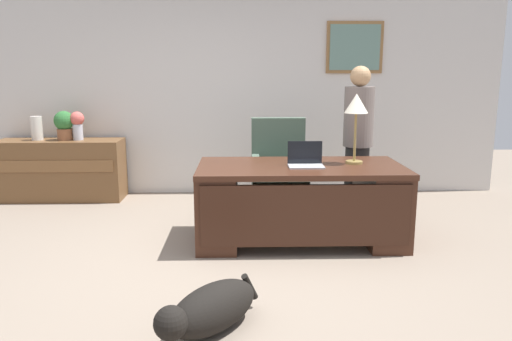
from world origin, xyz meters
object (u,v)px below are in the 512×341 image
(vase_with_flowers, at_px, (77,123))
(vase_empty, at_px, (37,128))
(potted_plant, at_px, (64,124))
(person_standing, at_px, (358,141))
(armchair, at_px, (279,173))
(laptop, at_px, (305,160))
(dog_lying, at_px, (209,309))
(desk_lamp, at_px, (356,108))
(desk, at_px, (300,200))
(credenza, at_px, (61,170))

(vase_with_flowers, xyz_separation_m, vase_empty, (-0.50, 0.00, -0.06))
(vase_with_flowers, bearing_deg, potted_plant, 180.00)
(vase_with_flowers, bearing_deg, person_standing, -14.33)
(armchair, relative_size, laptop, 3.37)
(laptop, bearing_deg, dog_lying, -115.75)
(dog_lying, distance_m, vase_empty, 4.10)
(armchair, relative_size, desk_lamp, 1.64)
(desk, distance_m, vase_empty, 3.52)
(desk_lamp, relative_size, potted_plant, 1.82)
(desk, xyz_separation_m, person_standing, (0.71, 0.81, 0.45))
(dog_lying, bearing_deg, person_standing, 59.29)
(dog_lying, bearing_deg, vase_empty, 125.23)
(armchair, distance_m, person_standing, 0.93)
(desk_lamp, height_order, potted_plant, desk_lamp)
(person_standing, bearing_deg, potted_plant, 166.31)
(dog_lying, bearing_deg, potted_plant, 121.12)
(desk_lamp, relative_size, vase_with_flowers, 1.87)
(person_standing, bearing_deg, credenza, 166.64)
(desk_lamp, xyz_separation_m, vase_with_flowers, (-3.09, 1.54, -0.30))
(desk, xyz_separation_m, vase_with_flowers, (-2.57, 1.65, 0.55))
(desk_lamp, distance_m, vase_empty, 3.93)
(desk, distance_m, vase_with_flowers, 3.11)
(vase_with_flowers, bearing_deg, credenza, -179.66)
(laptop, height_order, vase_with_flowers, vase_with_flowers)
(desk, distance_m, armchair, 0.90)
(desk_lamp, bearing_deg, person_standing, 74.53)
(potted_plant, bearing_deg, credenza, -178.98)
(desk, bearing_deg, laptop, -27.42)
(credenza, xyz_separation_m, laptop, (2.86, -1.67, 0.41))
(credenza, height_order, dog_lying, credenza)
(credenza, bearing_deg, dog_lying, -57.86)
(potted_plant, bearing_deg, desk_lamp, -25.36)
(laptop, height_order, vase_empty, vase_empty)
(credenza, height_order, vase_with_flowers, vase_with_flowers)
(desk_lamp, bearing_deg, vase_empty, 156.76)
(credenza, distance_m, dog_lying, 3.90)
(dog_lying, distance_m, laptop, 1.91)
(credenza, distance_m, desk_lamp, 3.78)
(credenza, height_order, laptop, laptop)
(desk_lamp, bearing_deg, dog_lying, -125.79)
(credenza, relative_size, potted_plant, 4.25)
(vase_empty, bearing_deg, potted_plant, 0.00)
(credenza, distance_m, vase_empty, 0.58)
(dog_lying, relative_size, potted_plant, 1.97)
(armchair, bearing_deg, vase_empty, 165.37)
(dog_lying, xyz_separation_m, vase_with_flowers, (-1.83, 3.30, 0.80))
(desk, distance_m, desk_lamp, 1.00)
(laptop, distance_m, potted_plant, 3.24)
(credenza, relative_size, armchair, 1.42)
(armchair, distance_m, vase_with_flowers, 2.60)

